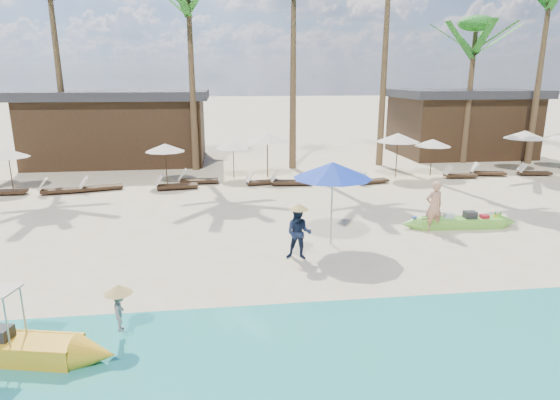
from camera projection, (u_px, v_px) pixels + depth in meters
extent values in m
plane|color=beige|center=(293.00, 262.00, 13.29)|extent=(240.00, 240.00, 0.00)
cube|color=tan|center=(335.00, 366.00, 8.49)|extent=(240.00, 4.50, 0.01)
cube|color=#68BE3A|center=(459.00, 223.00, 16.28)|extent=(2.89, 0.77, 0.34)
cube|color=white|center=(459.00, 222.00, 16.28)|extent=(2.48, 0.58, 0.15)
cube|color=#262628|center=(470.00, 216.00, 16.24)|extent=(0.42, 0.34, 0.32)
cube|color=silver|center=(449.00, 217.00, 16.25)|extent=(0.33, 0.29, 0.25)
cube|color=#B41828|center=(484.00, 217.00, 16.24)|extent=(0.28, 0.24, 0.20)
cylinder|color=#B41828|center=(434.00, 219.00, 16.24)|extent=(0.20, 0.20, 0.08)
cylinder|color=#262628|center=(428.00, 220.00, 16.14)|extent=(0.18, 0.18, 0.07)
sphere|color=tan|center=(420.00, 219.00, 16.15)|extent=(0.16, 0.16, 0.16)
cylinder|color=#F2AB1E|center=(495.00, 217.00, 16.39)|extent=(0.13, 0.13, 0.16)
cylinder|color=#F2AB1E|center=(500.00, 217.00, 16.40)|extent=(0.13, 0.13, 0.16)
imported|color=tan|center=(434.00, 206.00, 15.81)|extent=(0.68, 0.50, 1.73)
imported|color=#15213C|center=(299.00, 233.00, 13.35)|extent=(0.88, 0.76, 1.54)
imported|color=gray|center=(120.00, 310.00, 9.26)|extent=(0.40, 0.60, 0.87)
cylinder|color=#99999E|center=(332.00, 205.00, 14.43)|extent=(0.06, 0.06, 2.54)
cone|color=#1332B3|center=(333.00, 170.00, 14.15)|extent=(2.43, 2.43, 0.50)
cylinder|color=#362316|center=(10.00, 170.00, 21.54)|extent=(0.05, 0.05, 1.85)
cone|color=beige|center=(8.00, 153.00, 21.33)|extent=(1.85, 1.85, 0.37)
cube|color=#362316|center=(6.00, 192.00, 20.80)|extent=(1.75, 0.62, 0.12)
cube|color=#362316|center=(63.00, 190.00, 21.06)|extent=(1.90, 0.88, 0.13)
cube|color=beige|center=(43.00, 184.00, 20.75)|extent=(0.50, 0.65, 0.53)
cylinder|color=#362316|center=(166.00, 164.00, 22.81)|extent=(0.05, 0.05, 1.92)
cone|color=beige|center=(165.00, 148.00, 22.59)|extent=(1.92, 1.92, 0.38)
cube|color=#362316|center=(103.00, 187.00, 21.64)|extent=(1.85, 1.03, 0.12)
cube|color=beige|center=(84.00, 182.00, 21.26)|extent=(0.54, 0.66, 0.51)
cube|color=#362316|center=(177.00, 186.00, 21.84)|extent=(1.92, 0.84, 0.13)
cube|color=beige|center=(159.00, 180.00, 21.55)|extent=(0.49, 0.65, 0.54)
cylinder|color=#362316|center=(234.00, 160.00, 24.16)|extent=(0.05, 0.05, 1.87)
cone|color=beige|center=(233.00, 145.00, 23.96)|extent=(1.87, 1.87, 0.37)
cube|color=#362316|center=(199.00, 181.00, 22.98)|extent=(1.84, 0.60, 0.13)
cube|color=beige|center=(182.00, 175.00, 22.80)|extent=(0.41, 0.60, 0.54)
cylinder|color=#362316|center=(267.00, 156.00, 24.29)|extent=(0.06, 0.06, 2.26)
cone|color=beige|center=(267.00, 137.00, 24.04)|extent=(2.26, 2.26, 0.45)
cube|color=#362316|center=(263.00, 182.00, 22.81)|extent=(1.67, 0.84, 0.11)
cube|color=beige|center=(249.00, 177.00, 22.51)|extent=(0.46, 0.58, 0.47)
cube|color=#362316|center=(292.00, 182.00, 22.64)|extent=(1.90, 0.74, 0.13)
cube|color=beige|center=(275.00, 176.00, 22.51)|extent=(0.46, 0.63, 0.54)
cylinder|color=#362316|center=(397.00, 156.00, 24.22)|extent=(0.06, 0.06, 2.25)
cone|color=beige|center=(398.00, 137.00, 23.97)|extent=(2.25, 2.25, 0.45)
cube|color=#362316|center=(337.00, 178.00, 23.62)|extent=(1.83, 0.65, 0.13)
cube|color=beige|center=(322.00, 172.00, 23.41)|extent=(0.43, 0.60, 0.53)
cube|color=#362316|center=(373.00, 181.00, 23.03)|extent=(1.67, 0.89, 0.11)
cube|color=beige|center=(361.00, 176.00, 22.71)|extent=(0.47, 0.59, 0.47)
cylinder|color=#362316|center=(431.00, 158.00, 24.68)|extent=(0.05, 0.05, 1.90)
cone|color=beige|center=(433.00, 143.00, 24.47)|extent=(1.90, 1.90, 0.38)
cube|color=#362316|center=(461.00, 175.00, 24.27)|extent=(1.67, 0.64, 0.12)
cube|color=beige|center=(447.00, 170.00, 24.15)|extent=(0.40, 0.55, 0.48)
cylinder|color=#362316|center=(523.00, 152.00, 25.71)|extent=(0.06, 0.06, 2.21)
cone|color=beige|center=(525.00, 135.00, 25.47)|extent=(2.21, 2.21, 0.44)
cube|color=#362316|center=(488.00, 173.00, 24.85)|extent=(1.81, 0.90, 0.12)
cube|color=beige|center=(474.00, 167.00, 24.83)|extent=(0.49, 0.63, 0.50)
cube|color=#362316|center=(535.00, 173.00, 24.93)|extent=(1.69, 0.76, 0.12)
cube|color=beige|center=(522.00, 167.00, 24.87)|extent=(0.44, 0.58, 0.48)
cone|color=brown|center=(59.00, 70.00, 25.09)|extent=(0.40, 0.40, 10.89)
cone|color=brown|center=(192.00, 78.00, 25.29)|extent=(0.40, 0.40, 10.08)
cone|color=brown|center=(293.00, 67.00, 25.56)|extent=(0.40, 0.40, 11.26)
cone|color=brown|center=(385.00, 50.00, 26.32)|extent=(0.40, 0.40, 13.16)
cone|color=brown|center=(469.00, 95.00, 27.76)|extent=(0.40, 0.40, 8.07)
ellipsoid|color=#1E6C1B|center=(477.00, 23.00, 26.73)|extent=(2.08, 2.08, 0.88)
cone|color=brown|center=(540.00, 73.00, 27.08)|extent=(0.40, 0.40, 10.64)
cube|color=#362316|center=(120.00, 131.00, 28.61)|extent=(10.00, 6.00, 3.80)
cube|color=#2D2D33|center=(117.00, 95.00, 28.07)|extent=(10.80, 6.60, 0.50)
cube|color=#362316|center=(459.00, 126.00, 31.31)|extent=(8.00, 6.00, 3.80)
cube|color=#2D2D33|center=(463.00, 93.00, 30.76)|extent=(8.80, 6.60, 0.50)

